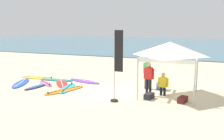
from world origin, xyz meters
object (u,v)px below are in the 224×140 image
at_px(surfboard_teal, 56,80).
at_px(person_yellow, 163,83).
at_px(gear_bag_by_pole, 149,96).
at_px(surfboard_purple, 84,81).
at_px(surfboard_orange, 64,90).
at_px(person_red, 149,77).
at_px(person_green, 147,72).
at_px(surfboard_navy, 37,87).
at_px(surfboard_pink, 46,83).
at_px(surfboard_cyan, 67,88).
at_px(cooler_box, 161,86).
at_px(surfboard_blue, 21,83).
at_px(surfboard_yellow, 38,78).
at_px(canopy_tent, 170,49).
at_px(banner_flag, 117,69).
at_px(surfboard_red, 62,83).
at_px(gear_bag_near_tent, 183,100).

distance_m(surfboard_teal, person_yellow, 7.18).
bearing_deg(gear_bag_by_pole, surfboard_purple, 154.10).
height_order(surfboard_orange, person_yellow, person_yellow).
height_order(person_red, person_green, same).
bearing_deg(surfboard_navy, surfboard_pink, 90.09).
height_order(surfboard_cyan, surfboard_purple, same).
bearing_deg(surfboard_pink, gear_bag_by_pole, -7.85).
bearing_deg(cooler_box, surfboard_teal, 179.75).
bearing_deg(person_red, surfboard_navy, -175.94).
distance_m(surfboard_teal, person_red, 6.62).
distance_m(surfboard_purple, surfboard_blue, 3.86).
bearing_deg(person_yellow, surfboard_pink, 179.17).
bearing_deg(surfboard_teal, surfboard_yellow, 175.24).
distance_m(surfboard_orange, person_red, 4.67).
xyz_separation_m(surfboard_purple, person_green, (4.11, -0.42, 0.95)).
bearing_deg(surfboard_navy, surfboard_blue, 165.42).
bearing_deg(canopy_tent, gear_bag_by_pole, -130.63).
relative_size(gear_bag_by_pole, cooler_box, 1.20).
height_order(surfboard_purple, person_green, person_green).
bearing_deg(banner_flag, person_yellow, 43.60).
relative_size(surfboard_purple, surfboard_blue, 0.95).
relative_size(person_red, person_yellow, 1.43).
bearing_deg(surfboard_red, surfboard_blue, -161.90).
relative_size(canopy_tent, surfboard_orange, 1.04).
distance_m(surfboard_red, gear_bag_near_tent, 7.33).
xyz_separation_m(surfboard_purple, cooler_box, (4.91, -0.31, 0.16)).
bearing_deg(surfboard_cyan, person_yellow, 4.98).
xyz_separation_m(surfboard_blue, banner_flag, (6.69, -1.39, 1.54)).
bearing_deg(cooler_box, surfboard_red, -172.62).
relative_size(surfboard_navy, surfboard_teal, 0.80).
relative_size(surfboard_cyan, cooler_box, 4.81).
bearing_deg(surfboard_red, canopy_tent, -2.32).
relative_size(surfboard_purple, banner_flag, 0.74).
bearing_deg(person_red, surfboard_teal, 166.80).
bearing_deg(surfboard_blue, surfboard_teal, 46.22).
height_order(surfboard_orange, banner_flag, banner_flag).
distance_m(surfboard_navy, surfboard_red, 1.51).
height_order(surfboard_teal, banner_flag, banner_flag).
distance_m(surfboard_purple, surfboard_red, 1.45).
xyz_separation_m(gear_bag_near_tent, gear_bag_by_pole, (-1.60, 0.05, 0.00)).
height_order(surfboard_teal, person_green, person_green).
xyz_separation_m(surfboard_purple, surfboard_blue, (-3.38, -1.86, -0.00)).
distance_m(banner_flag, gear_bag_near_tent, 3.41).
xyz_separation_m(surfboard_purple, surfboard_pink, (-1.94, -1.35, 0.00)).
bearing_deg(surfboard_blue, surfboard_orange, -8.66).
distance_m(person_green, banner_flag, 2.99).
bearing_deg(person_yellow, person_green, 136.16).
distance_m(surfboard_pink, person_yellow, 7.15).
xyz_separation_m(surfboard_pink, person_yellow, (7.13, -0.10, 0.62)).
bearing_deg(surfboard_red, surfboard_orange, -53.79).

